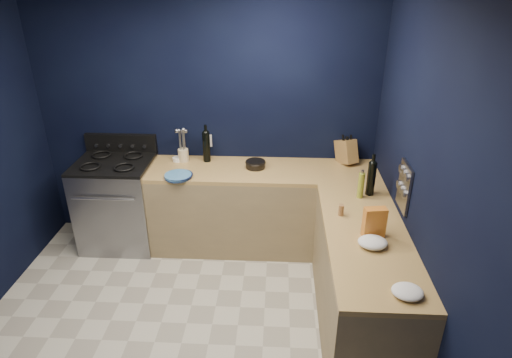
# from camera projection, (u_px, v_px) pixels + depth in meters

# --- Properties ---
(floor) EXTENTS (3.50, 3.50, 0.02)m
(floor) POSITION_uv_depth(u_px,v_px,m) (181.00, 344.00, 3.50)
(floor) COLOR #B8B4A1
(floor) RESTS_ON ground
(wall_back) EXTENTS (3.50, 0.02, 2.60)m
(wall_back) POSITION_uv_depth(u_px,v_px,m) (207.00, 120.00, 4.51)
(wall_back) COLOR black
(wall_back) RESTS_ON ground
(wall_right) EXTENTS (0.02, 3.50, 2.60)m
(wall_right) POSITION_uv_depth(u_px,v_px,m) (432.00, 208.00, 2.84)
(wall_right) COLOR black
(wall_right) RESTS_ON ground
(cab_back) EXTENTS (2.30, 0.63, 0.86)m
(cab_back) POSITION_uv_depth(u_px,v_px,m) (263.00, 210.00, 4.57)
(cab_back) COLOR #8E7850
(cab_back) RESTS_ON floor
(top_back) EXTENTS (2.30, 0.63, 0.04)m
(top_back) POSITION_uv_depth(u_px,v_px,m) (263.00, 171.00, 4.37)
(top_back) COLOR olive
(top_back) RESTS_ON cab_back
(cab_right) EXTENTS (0.63, 1.67, 0.86)m
(cab_right) POSITION_uv_depth(u_px,v_px,m) (361.00, 284.00, 3.49)
(cab_right) COLOR #8E7850
(cab_right) RESTS_ON floor
(top_right) EXTENTS (0.63, 1.67, 0.04)m
(top_right) POSITION_uv_depth(u_px,v_px,m) (367.00, 237.00, 3.30)
(top_right) COLOR olive
(top_right) RESTS_ON cab_right
(gas_range) EXTENTS (0.76, 0.66, 0.92)m
(gas_range) POSITION_uv_depth(u_px,v_px,m) (119.00, 204.00, 4.61)
(gas_range) COLOR gray
(gas_range) RESTS_ON floor
(oven_door) EXTENTS (0.59, 0.02, 0.42)m
(oven_door) POSITION_uv_depth(u_px,v_px,m) (109.00, 221.00, 4.33)
(oven_door) COLOR black
(oven_door) RESTS_ON gas_range
(cooktop) EXTENTS (0.76, 0.66, 0.03)m
(cooktop) POSITION_uv_depth(u_px,v_px,m) (113.00, 163.00, 4.41)
(cooktop) COLOR black
(cooktop) RESTS_ON gas_range
(backguard) EXTENTS (0.76, 0.06, 0.20)m
(backguard) POSITION_uv_depth(u_px,v_px,m) (121.00, 143.00, 4.63)
(backguard) COLOR black
(backguard) RESTS_ON gas_range
(spice_panel) EXTENTS (0.02, 0.28, 0.38)m
(spice_panel) POSITION_uv_depth(u_px,v_px,m) (404.00, 187.00, 3.39)
(spice_panel) COLOR gray
(spice_panel) RESTS_ON wall_right
(wall_outlet) EXTENTS (0.09, 0.02, 0.13)m
(wall_outlet) POSITION_uv_depth(u_px,v_px,m) (208.00, 141.00, 4.58)
(wall_outlet) COLOR white
(wall_outlet) RESTS_ON wall_back
(plate_stack) EXTENTS (0.29, 0.29, 0.03)m
(plate_stack) POSITION_uv_depth(u_px,v_px,m) (178.00, 176.00, 4.18)
(plate_stack) COLOR teal
(plate_stack) RESTS_ON top_back
(ramekin) EXTENTS (0.11, 0.11, 0.04)m
(ramekin) POSITION_uv_depth(u_px,v_px,m) (177.00, 159.00, 4.54)
(ramekin) COLOR white
(ramekin) RESTS_ON top_back
(utensil_crock) EXTENTS (0.14, 0.14, 0.13)m
(utensil_crock) POSITION_uv_depth(u_px,v_px,m) (183.00, 155.00, 4.52)
(utensil_crock) COLOR beige
(utensil_crock) RESTS_ON top_back
(wine_bottle_back) EXTENTS (0.10, 0.10, 0.32)m
(wine_bottle_back) POSITION_uv_depth(u_px,v_px,m) (206.00, 147.00, 4.48)
(wine_bottle_back) COLOR black
(wine_bottle_back) RESTS_ON top_back
(lemon_basket) EXTENTS (0.20, 0.20, 0.07)m
(lemon_basket) POSITION_uv_depth(u_px,v_px,m) (256.00, 164.00, 4.38)
(lemon_basket) COLOR black
(lemon_basket) RESTS_ON top_back
(knife_block) EXTENTS (0.25, 0.31, 0.30)m
(knife_block) POSITION_uv_depth(u_px,v_px,m) (346.00, 151.00, 4.47)
(knife_block) COLOR brown
(knife_block) RESTS_ON top_back
(wine_bottle_right) EXTENTS (0.08, 0.08, 0.30)m
(wine_bottle_right) POSITION_uv_depth(u_px,v_px,m) (371.00, 179.00, 3.81)
(wine_bottle_right) COLOR black
(wine_bottle_right) RESTS_ON top_right
(oil_bottle) EXTENTS (0.05, 0.05, 0.23)m
(oil_bottle) POSITION_uv_depth(u_px,v_px,m) (361.00, 185.00, 3.78)
(oil_bottle) COLOR olive
(oil_bottle) RESTS_ON top_right
(spice_jar_near) EXTENTS (0.06, 0.06, 0.09)m
(spice_jar_near) POSITION_uv_depth(u_px,v_px,m) (341.00, 210.00, 3.53)
(spice_jar_near) COLOR olive
(spice_jar_near) RESTS_ON top_right
(spice_jar_far) EXTENTS (0.05, 0.05, 0.10)m
(spice_jar_far) POSITION_uv_depth(u_px,v_px,m) (370.00, 218.00, 3.41)
(spice_jar_far) COLOR olive
(spice_jar_far) RESTS_ON top_right
(crouton_bag) EXTENTS (0.17, 0.10, 0.24)m
(crouton_bag) POSITION_uv_depth(u_px,v_px,m) (374.00, 223.00, 3.22)
(crouton_bag) COLOR #CC4331
(crouton_bag) RESTS_ON top_right
(towel_front) EXTENTS (0.21, 0.18, 0.07)m
(towel_front) POSITION_uv_depth(u_px,v_px,m) (373.00, 242.00, 3.13)
(towel_front) COLOR white
(towel_front) RESTS_ON top_right
(towel_end) EXTENTS (0.24, 0.23, 0.06)m
(towel_end) POSITION_uv_depth(u_px,v_px,m) (408.00, 292.00, 2.66)
(towel_end) COLOR white
(towel_end) RESTS_ON top_right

